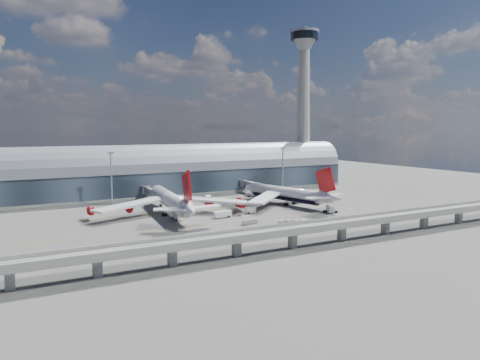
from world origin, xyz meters
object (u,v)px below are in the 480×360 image
floodlight_mast_left (111,177)px  service_truck_3 (330,209)px  airliner_left (171,200)px  cargo_train_0 (250,222)px  service_truck_0 (177,216)px  service_truck_2 (222,214)px  service_truck_5 (250,194)px  airliner_right (287,194)px  floodlight_mast_right (283,168)px  cargo_train_1 (292,223)px  service_truck_1 (251,210)px  control_tower (303,106)px  service_truck_4 (208,199)px  cargo_train_2 (462,209)px

floodlight_mast_left → service_truck_3: size_ratio=3.76×
airliner_left → cargo_train_0: 38.66m
service_truck_0 → service_truck_3: 67.36m
service_truck_2 → service_truck_5: service_truck_2 is taller
airliner_right → cargo_train_0: size_ratio=8.24×
floodlight_mast_right → cargo_train_1: bearing=-121.6°
service_truck_0 → service_truck_1: bearing=-3.0°
control_tower → floodlight_mast_right: 58.76m
control_tower → cargo_train_1: 148.78m
service_truck_1 → service_truck_4: 36.77m
service_truck_3 → cargo_train_2: service_truck_3 is taller
service_truck_0 → service_truck_4: size_ratio=1.18×
airliner_right → service_truck_1: bearing=-168.6°
cargo_train_0 → cargo_train_1: size_ratio=0.67×
service_truck_4 → cargo_train_2: (90.77, -76.89, -0.85)m
airliner_right → cargo_train_0: 50.33m
floodlight_mast_left → service_truck_3: 105.53m
airliner_left → cargo_train_2: size_ratio=7.62×
control_tower → service_truck_4: control_tower is taller
service_truck_1 → service_truck_5: (24.52, 43.07, 0.00)m
service_truck_4 → cargo_train_2: bearing=-18.1°
cargo_train_0 → cargo_train_2: cargo_train_0 is taller
airliner_left → service_truck_5: bearing=35.7°
service_truck_4 → airliner_left: bearing=-118.0°
service_truck_4 → cargo_train_0: bearing=-76.1°
cargo_train_0 → cargo_train_2: size_ratio=0.81×
floodlight_mast_right → service_truck_0: (-85.61, -50.67, -12.06)m
airliner_left → service_truck_4: (28.48, 23.75, -4.68)m
floodlight_mast_right → service_truck_5: 31.83m
floodlight_mast_right → cargo_train_0: floodlight_mast_right is taller
service_truck_0 → service_truck_5: size_ratio=1.39×
service_truck_2 → cargo_train_2: service_truck_2 is taller
airliner_left → service_truck_0: 11.79m
floodlight_mast_right → service_truck_2: size_ratio=3.37×
service_truck_4 → service_truck_5: 28.84m
control_tower → airliner_left: 144.53m
airliner_right → service_truck_3: size_ratio=9.32×
service_truck_0 → cargo_train_0: bearing=-44.3°
airliner_right → service_truck_1: 30.12m
control_tower → service_truck_4: size_ratio=16.43×
control_tower → cargo_train_2: 131.34m
cargo_train_1 → cargo_train_2: 86.44m
service_truck_0 → service_truck_1: service_truck_0 is taller
service_truck_5 → cargo_train_2: bearing=-108.8°
service_truck_1 → service_truck_5: size_ratio=0.87×
control_tower → cargo_train_1: (-85.78, -110.52, -50.63)m
service_truck_0 → service_truck_2: 18.75m
service_truck_3 → service_truck_4: 62.99m
cargo_train_2 → service_truck_5: bearing=28.4°
service_truck_4 → cargo_train_1: service_truck_4 is taller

